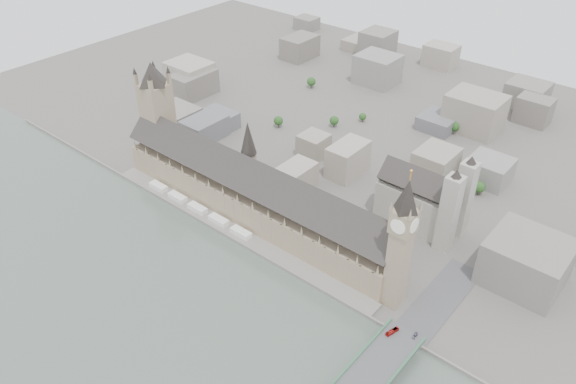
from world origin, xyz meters
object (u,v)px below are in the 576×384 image
Objects in this scene: palace_of_westminster at (254,193)px; red_bus_north at (392,331)px; westminster_abbey at (424,201)px; car_approach at (415,336)px; victoria_tower at (157,110)px; elizabeth_tower at (402,236)px.

palace_of_westminster reaches higher than red_bus_north.
westminster_abbey reaches higher than car_approach.
victoria_tower is 244.79m from westminster_abbey.
victoria_tower is at bearing -163.50° from westminster_abbey.
westminster_abbey is at bearing 111.47° from car_approach.
victoria_tower is 18.60× the size of car_approach.
elizabeth_tower is 61.42m from car_approach.
car_approach is at bearing -8.45° from victoria_tower.
red_bus_north is (278.20, -49.78, -43.60)m from victoria_tower.
car_approach is (57.51, -112.14, -14.05)m from westminster_abbey.
red_bus_north is (18.20, -31.78, -46.48)m from elizabeth_tower.
red_bus_north is at bearing -69.13° from westminster_abbey.
car_approach is (30.43, -25.14, -47.06)m from elizabeth_tower.
westminster_abbey is (-27.08, 87.00, -33.01)m from elizabeth_tower.
westminster_abbey is 126.81m from car_approach.
elizabeth_tower is 20.00× the size of car_approach.
westminster_abbey is at bearing 34.17° from palace_of_westminster.
palace_of_westminster is 49.30× the size of car_approach.
victoria_tower is at bearing 165.87° from car_approach.
westminster_abbey is 6.99× the size of red_bus_north.
westminster_abbey is at bearing 16.50° from victoria_tower.
car_approach is (168.43, -36.84, -11.68)m from palace_of_westminster.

